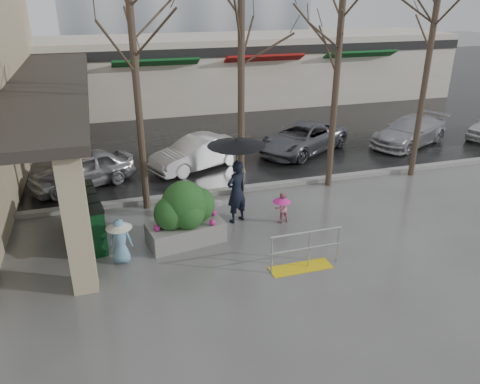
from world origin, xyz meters
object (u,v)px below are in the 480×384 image
tree_east (434,26)px  car_c (302,138)px  car_a (82,170)px  car_b (197,153)px  woman (236,170)px  tree_west (133,44)px  tree_midwest (241,36)px  child_blue (120,238)px  child_pink (282,205)px  planter (185,214)px  news_boxes (90,217)px  handrail (304,255)px  car_d (410,131)px  tree_mideast (339,45)px

tree_east → car_c: size_ratio=1.59×
car_a → car_b: 4.37m
woman → tree_west: bearing=-60.1°
tree_midwest → child_blue: (-4.20, -3.17, -4.52)m
tree_west → car_b: (2.36, 3.09, -4.45)m
child_pink → child_blue: (-4.78, -0.93, 0.16)m
tree_west → planter: size_ratio=3.08×
tree_midwest → news_boxes: 6.90m
planter → car_b: (1.57, 5.68, -0.23)m
tree_west → planter: bearing=-73.0°
news_boxes → car_c: 10.37m
handrail → car_d: size_ratio=0.44×
tree_midwest → car_a: (-5.16, 2.47, -4.60)m
woman → child_blue: woman is taller
child_pink → car_d: 10.09m
tree_west → woman: bearing=-35.6°
tree_midwest → planter: 5.62m
tree_east → planter: bearing=-164.3°
planter → car_c: planter is taller
tree_midwest → tree_east: tree_east is taller
car_b → tree_east: bearing=45.1°
child_blue → car_d: 14.71m
child_pink → car_a: (-5.74, 4.71, 0.08)m
child_pink → child_blue: size_ratio=0.78×
tree_east → child_blue: bearing=-163.9°
tree_midwest → news_boxes: size_ratio=2.86×
car_b → child_blue: bearing=-51.1°
tree_midwest → car_d: size_ratio=1.61×
tree_midwest → woman: 4.06m
woman → car_a: bearing=-68.2°
handrail → tree_west: size_ratio=0.28×
child_pink → child_blue: child_blue is taller
tree_west → child_blue: bearing=-107.5°
tree_midwest → car_b: size_ratio=1.83×
tree_east → car_b: bearing=158.0°
planter → handrail: bearing=-40.8°
child_blue → car_a: size_ratio=0.33×
child_blue → car_b: bearing=-111.3°
tree_mideast → tree_east: tree_east is taller
tree_west → car_a: bearing=128.5°
tree_west → tree_mideast: tree_west is taller
tree_mideast → car_c: (0.63, 3.78, -4.23)m
tree_mideast → child_pink: tree_mideast is taller
tree_west → car_d: tree_west is taller
tree_midwest → planter: (-2.41, -2.59, -4.37)m
child_blue → tree_west: bearing=-100.6°
tree_west → woman: (2.50, -1.79, -3.43)m
child_blue → car_a: car_a is taller
tree_midwest → news_boxes: tree_midwest is taller
car_c → tree_west: bearing=-91.7°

